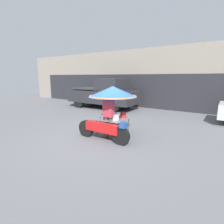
# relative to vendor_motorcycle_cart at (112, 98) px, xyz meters

# --- Properties ---
(ground_plane) EXTENTS (36.00, 36.00, 0.00)m
(ground_plane) POSITION_rel_vendor_motorcycle_cart_xyz_m (-0.16, -0.35, -1.43)
(ground_plane) COLOR slate
(shopfront_building) EXTENTS (28.00, 2.06, 4.18)m
(shopfront_building) POSITION_rel_vendor_motorcycle_cart_xyz_m (-0.16, 7.51, 0.65)
(shopfront_building) COLOR gray
(shopfront_building) RESTS_ON ground
(vendor_motorcycle_cart) EXTENTS (2.14, 1.80, 1.88)m
(vendor_motorcycle_cart) POSITION_rel_vendor_motorcycle_cart_xyz_m (0.00, 0.00, 0.00)
(vendor_motorcycle_cart) COLOR black
(vendor_motorcycle_cart) RESTS_ON ground
(vendor_person) EXTENTS (0.38, 0.22, 1.62)m
(vendor_person) POSITION_rel_vendor_motorcycle_cart_xyz_m (0.05, -0.28, -0.52)
(vendor_person) COLOR #4C473D
(vendor_person) RESTS_ON ground
(pickup_truck) EXTENTS (5.06, 1.97, 2.09)m
(pickup_truck) POSITION_rel_vendor_motorcycle_cart_xyz_m (-3.81, 4.69, -0.42)
(pickup_truck) COLOR black
(pickup_truck) RESTS_ON ground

